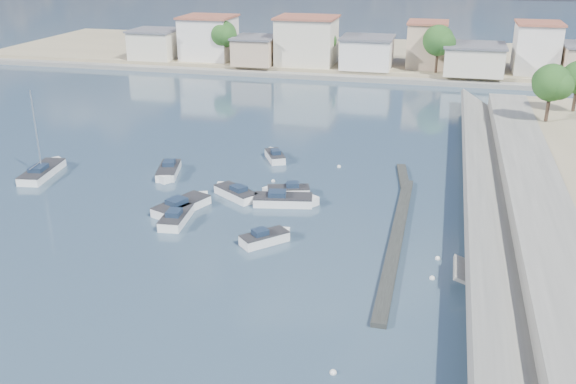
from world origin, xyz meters
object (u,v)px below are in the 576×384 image
(motorboat_b, at_px, (267,238))
(motorboat_c, at_px, (234,193))
(motorboat_a, at_px, (177,217))
(motorboat_h, at_px, (286,201))
(motorboat_e, at_px, (184,205))
(motorboat_d, at_px, (286,191))
(motorboat_f, at_px, (275,156))
(sailboat, at_px, (44,171))
(motorboat_g, at_px, (168,172))

(motorboat_b, xyz_separation_m, motorboat_c, (-5.56, 8.65, 0.00))
(motorboat_a, distance_m, motorboat_h, 9.96)
(motorboat_e, bearing_deg, motorboat_a, -80.51)
(motorboat_d, distance_m, motorboat_f, 10.55)
(motorboat_f, height_order, sailboat, sailboat)
(motorboat_h, bearing_deg, motorboat_d, 104.56)
(motorboat_a, distance_m, motorboat_b, 8.84)
(motorboat_c, bearing_deg, motorboat_f, 85.80)
(motorboat_a, relative_size, motorboat_c, 1.10)
(motorboat_a, distance_m, motorboat_d, 10.97)
(motorboat_b, height_order, sailboat, sailboat)
(motorboat_a, distance_m, motorboat_c, 7.07)
(motorboat_b, relative_size, motorboat_d, 0.86)
(motorboat_d, height_order, motorboat_f, same)
(motorboat_b, distance_m, motorboat_f, 20.60)
(motorboat_b, relative_size, motorboat_f, 0.93)
(motorboat_e, bearing_deg, motorboat_f, 74.52)
(motorboat_h, xyz_separation_m, sailboat, (-25.94, 1.76, 0.03))
(motorboat_a, bearing_deg, motorboat_f, 77.88)
(motorboat_b, xyz_separation_m, motorboat_d, (-0.97, 10.19, -0.00))
(motorboat_c, height_order, motorboat_e, same)
(motorboat_b, relative_size, sailboat, 0.43)
(motorboat_e, bearing_deg, motorboat_d, 34.27)
(motorboat_a, xyz_separation_m, sailboat, (-17.79, 7.49, 0.03))
(motorboat_e, xyz_separation_m, motorboat_f, (4.24, 15.31, -0.00))
(sailboat, bearing_deg, motorboat_g, 13.13)
(motorboat_f, bearing_deg, motorboat_d, -69.18)
(motorboat_d, xyz_separation_m, sailboat, (-25.37, -0.45, 0.03))
(motorboat_b, height_order, motorboat_c, same)
(motorboat_d, xyz_separation_m, motorboat_e, (-7.99, -5.45, 0.00))
(motorboat_f, bearing_deg, motorboat_e, -105.48)
(motorboat_a, relative_size, motorboat_e, 0.87)
(motorboat_c, xyz_separation_m, motorboat_g, (-8.37, 3.98, 0.00))
(motorboat_g, bearing_deg, motorboat_c, -25.42)
(motorboat_c, bearing_deg, motorboat_h, -7.45)
(motorboat_a, relative_size, motorboat_g, 0.93)
(motorboat_b, bearing_deg, motorboat_g, 137.81)
(motorboat_f, bearing_deg, motorboat_b, -76.74)
(motorboat_c, relative_size, sailboat, 0.53)
(motorboat_b, bearing_deg, motorboat_h, 92.86)
(motorboat_d, bearing_deg, motorboat_e, -145.73)
(motorboat_g, bearing_deg, motorboat_d, -10.67)
(motorboat_e, xyz_separation_m, motorboat_h, (8.57, 3.23, 0.00))
(motorboat_e, xyz_separation_m, motorboat_g, (-4.96, 7.89, 0.00))
(motorboat_a, xyz_separation_m, motorboat_g, (-5.38, 10.38, 0.00))
(motorboat_e, height_order, motorboat_g, same)
(motorboat_f, distance_m, sailboat, 23.95)
(motorboat_e, distance_m, motorboat_h, 9.16)
(motorboat_b, height_order, motorboat_f, same)
(motorboat_h, bearing_deg, sailboat, 176.12)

